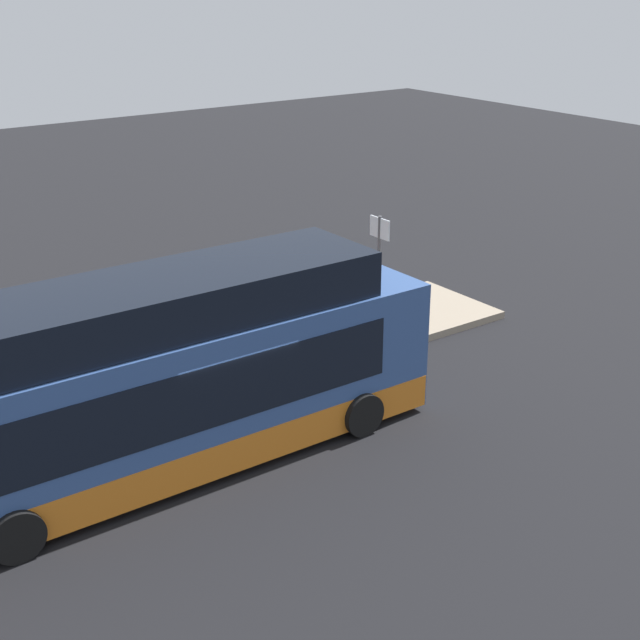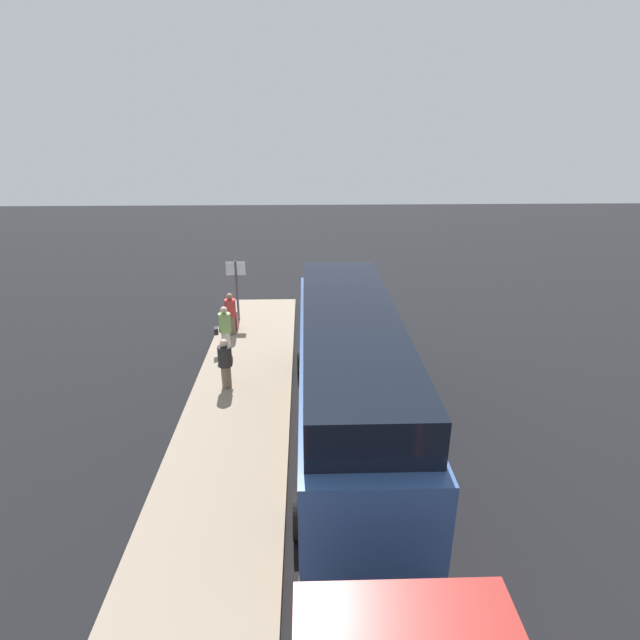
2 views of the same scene
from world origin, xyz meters
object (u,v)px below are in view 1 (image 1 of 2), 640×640
(passenger_with_bags, at_px, (198,327))
(passenger_boarding, at_px, (331,285))
(passenger_waiting, at_px, (281,297))
(bus_lead, at_px, (162,387))
(sign_post, at_px, (379,248))
(suitcase, at_px, (349,302))

(passenger_with_bags, bearing_deg, passenger_boarding, 102.75)
(passenger_with_bags, bearing_deg, passenger_waiting, 105.74)
(passenger_boarding, bearing_deg, passenger_with_bags, -160.26)
(bus_lead, height_order, passenger_boarding, bus_lead)
(passenger_with_bags, bearing_deg, sign_post, 100.25)
(passenger_waiting, bearing_deg, bus_lead, -152.12)
(sign_post, bearing_deg, passenger_with_bags, -176.73)
(passenger_boarding, distance_m, passenger_waiting, 1.59)
(suitcase, bearing_deg, sign_post, -3.25)
(bus_lead, xyz_separation_m, sign_post, (8.45, 3.92, 0.17))
(passenger_boarding, height_order, passenger_waiting, passenger_waiting)
(passenger_boarding, bearing_deg, sign_post, 10.40)
(bus_lead, relative_size, passenger_waiting, 6.39)
(sign_post, bearing_deg, passenger_boarding, 176.43)
(passenger_boarding, xyz_separation_m, sign_post, (1.55, -0.10, 0.77))
(suitcase, bearing_deg, passenger_boarding, 175.92)
(bus_lead, bearing_deg, passenger_with_bags, 53.24)
(bus_lead, bearing_deg, passenger_boarding, 30.21)
(bus_lead, relative_size, suitcase, 13.03)
(sign_post, bearing_deg, suitcase, 176.75)
(passenger_boarding, distance_m, passenger_with_bags, 4.24)
(bus_lead, height_order, suitcase, bus_lead)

